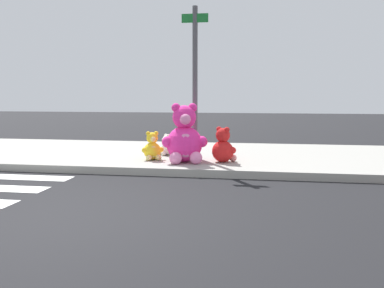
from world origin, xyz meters
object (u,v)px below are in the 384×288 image
at_px(plush_yellow, 152,148).
at_px(sign_pole, 195,79).
at_px(plush_red, 223,148).
at_px(plush_white, 167,147).
at_px(plush_pink_large, 185,139).

bearing_deg(plush_yellow, sign_pole, 23.95).
xyz_separation_m(plush_red, plush_white, (-1.36, 0.77, -0.10)).
relative_size(sign_pole, plush_yellow, 5.32).
bearing_deg(plush_red, plush_white, 150.43).
distance_m(plush_pink_large, plush_white, 1.14).
xyz_separation_m(sign_pole, plush_yellow, (-0.85, -0.38, -1.46)).
xyz_separation_m(plush_red, plush_yellow, (-1.50, 0.05, -0.05)).
distance_m(plush_red, plush_white, 1.57).
bearing_deg(sign_pole, plush_red, -33.13).
xyz_separation_m(plush_white, plush_yellow, (-0.14, -0.72, 0.05)).
bearing_deg(plush_white, plush_yellow, -100.94).
distance_m(plush_pink_large, plush_red, 0.81).
height_order(plush_red, plush_white, plush_red).
relative_size(sign_pole, plush_red, 4.43).
distance_m(sign_pole, plush_pink_large, 1.36).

